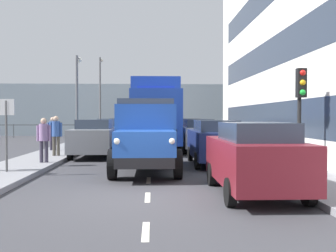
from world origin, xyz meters
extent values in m
plane|color=#38383D|center=(0.00, -8.39, 0.00)|extent=(80.00, 80.00, 0.00)
cube|color=gray|center=(-4.55, -8.39, 0.07)|extent=(2.14, 35.67, 0.15)
cube|color=gray|center=(4.55, -8.39, 0.07)|extent=(2.14, 35.67, 0.15)
cube|color=silver|center=(0.00, 2.80, 0.00)|extent=(0.12, 1.10, 0.01)
cube|color=silver|center=(0.00, 0.13, 0.00)|extent=(0.12, 1.10, 0.01)
cube|color=silver|center=(0.00, -2.30, 0.00)|extent=(0.12, 1.10, 0.01)
cube|color=silver|center=(0.00, -5.27, 0.00)|extent=(0.12, 1.10, 0.01)
cube|color=silver|center=(0.00, -7.66, 0.00)|extent=(0.12, 1.10, 0.01)
cube|color=silver|center=(0.00, -10.19, 0.00)|extent=(0.12, 1.10, 0.01)
cube|color=silver|center=(0.00, -12.79, 0.00)|extent=(0.12, 1.10, 0.01)
cube|color=silver|center=(0.00, -15.72, 0.00)|extent=(0.12, 1.10, 0.01)
cube|color=silver|center=(0.00, -18.29, 0.00)|extent=(0.12, 1.10, 0.01)
cube|color=silver|center=(0.00, -20.56, 0.00)|extent=(0.12, 1.10, 0.01)
cube|color=silver|center=(0.00, -23.36, 0.00)|extent=(0.12, 1.10, 0.01)
cube|color=#2D3847|center=(-5.65, -7.20, 1.80)|extent=(0.08, 23.78, 1.40)
cube|color=#2D3847|center=(-5.65, -7.20, 4.80)|extent=(0.08, 23.78, 1.40)
cube|color=#84939E|center=(0.00, -29.22, 2.50)|extent=(80.00, 0.80, 5.00)
cylinder|color=#4C5156|center=(-14.00, -25.62, 0.60)|extent=(0.08, 0.08, 1.20)
cylinder|color=#4C5156|center=(-12.00, -25.62, 0.60)|extent=(0.08, 0.08, 1.20)
cylinder|color=#4C5156|center=(-10.00, -25.62, 0.60)|extent=(0.08, 0.08, 1.20)
cylinder|color=#4C5156|center=(-8.00, -25.62, 0.60)|extent=(0.08, 0.08, 1.20)
cylinder|color=#4C5156|center=(-6.00, -25.62, 0.60)|extent=(0.08, 0.08, 1.20)
cylinder|color=#4C5156|center=(-4.00, -25.62, 0.60)|extent=(0.08, 0.08, 1.20)
cylinder|color=#4C5156|center=(-2.00, -25.62, 0.60)|extent=(0.08, 0.08, 1.20)
cylinder|color=#4C5156|center=(0.00, -25.62, 0.60)|extent=(0.08, 0.08, 1.20)
cylinder|color=#4C5156|center=(2.00, -25.62, 0.60)|extent=(0.08, 0.08, 1.20)
cylinder|color=#4C5156|center=(4.00, -25.62, 0.60)|extent=(0.08, 0.08, 1.20)
cylinder|color=#4C5156|center=(6.00, -25.62, 0.60)|extent=(0.08, 0.08, 1.20)
cylinder|color=#4C5156|center=(8.00, -25.62, 0.60)|extent=(0.08, 0.08, 1.20)
cylinder|color=#4C5156|center=(10.00, -25.62, 0.60)|extent=(0.08, 0.08, 1.20)
cylinder|color=#4C5156|center=(12.00, -25.62, 0.60)|extent=(0.08, 0.08, 1.20)
cube|color=#4C5156|center=(0.00, -25.62, 1.12)|extent=(28.00, 0.08, 0.08)
cube|color=black|center=(0.10, -4.14, 0.60)|extent=(1.64, 5.60, 0.30)
cube|color=#1E479E|center=(0.10, -2.29, 1.10)|extent=(1.72, 1.90, 0.70)
cube|color=silver|center=(0.10, -1.40, 1.07)|extent=(1.16, 0.08, 0.56)
sphere|color=white|center=(-0.64, -1.40, 1.20)|extent=(0.20, 0.20, 0.20)
sphere|color=white|center=(0.83, -1.40, 1.20)|extent=(0.20, 0.20, 0.20)
cube|color=#1E479E|center=(0.10, -3.80, 1.67)|extent=(1.93, 1.34, 1.15)
cube|color=#2D3847|center=(0.10, -3.80, 2.15)|extent=(1.78, 1.23, 0.56)
cube|color=#2D2319|center=(0.10, -5.48, 0.83)|extent=(2.10, 2.80, 0.16)
cube|color=black|center=(-0.91, -5.48, 1.15)|extent=(0.08, 2.80, 0.56)
cube|color=black|center=(1.11, -5.48, 1.15)|extent=(0.08, 2.80, 0.56)
cylinder|color=black|center=(-0.87, -2.46, 0.45)|extent=(0.24, 0.90, 0.90)
cylinder|color=black|center=(1.07, -2.46, 0.45)|extent=(0.24, 0.90, 0.90)
cylinder|color=black|center=(-0.87, -5.68, 0.45)|extent=(0.24, 0.90, 0.90)
cylinder|color=black|center=(1.07, -5.68, 0.45)|extent=(0.24, 0.90, 0.90)
cube|color=#193899|center=(-0.29, -9.41, 1.82)|extent=(2.40, 2.21, 2.60)
cube|color=#2D3847|center=(-0.29, -9.41, 2.39)|extent=(2.20, 2.04, 0.80)
cube|color=#1933B2|center=(-0.29, -9.41, 3.22)|extent=(1.75, 0.20, 0.16)
cube|color=#193899|center=(-0.29, -13.40, 2.37)|extent=(2.50, 5.95, 3.00)
cube|color=black|center=(-0.29, -12.47, 0.70)|extent=(2.00, 8.07, 0.36)
cylinder|color=black|center=(-1.44, -9.49, 0.52)|extent=(0.28, 1.04, 1.04)
cylinder|color=black|center=(0.86, -9.49, 0.52)|extent=(0.28, 1.04, 1.04)
cylinder|color=black|center=(-1.44, -13.11, 0.52)|extent=(0.28, 1.04, 1.04)
cylinder|color=black|center=(0.86, -13.11, 0.52)|extent=(0.28, 1.04, 1.04)
cylinder|color=black|center=(-1.44, -15.23, 0.52)|extent=(0.28, 1.04, 1.04)
cylinder|color=black|center=(0.86, -15.23, 0.52)|extent=(0.28, 1.04, 1.04)
cube|color=maroon|center=(-2.53, -0.12, 0.80)|extent=(1.72, 4.03, 1.00)
cube|color=#2D3847|center=(-2.53, 0.08, 1.51)|extent=(1.41, 2.22, 0.42)
cylinder|color=black|center=(-1.71, -1.37, 0.30)|extent=(0.18, 0.60, 0.60)
cylinder|color=black|center=(-3.34, -1.37, 0.30)|extent=(0.18, 0.60, 0.60)
cylinder|color=black|center=(-1.71, 1.14, 0.30)|extent=(0.18, 0.60, 0.60)
cylinder|color=black|center=(-3.34, 1.14, 0.30)|extent=(0.18, 0.60, 0.60)
cube|color=navy|center=(-2.53, -5.91, 0.80)|extent=(1.74, 4.27, 1.00)
cube|color=#2D3847|center=(-2.53, -5.71, 1.51)|extent=(1.43, 2.35, 0.42)
cylinder|color=black|center=(-1.70, -7.24, 0.30)|extent=(0.18, 0.60, 0.60)
cylinder|color=black|center=(-3.36, -7.24, 0.30)|extent=(0.18, 0.60, 0.60)
cylinder|color=black|center=(-1.70, -4.59, 0.30)|extent=(0.18, 0.60, 0.60)
cylinder|color=black|center=(-3.36, -4.59, 0.30)|extent=(0.18, 0.60, 0.60)
cube|color=white|center=(-2.53, -11.63, 0.80)|extent=(1.66, 4.38, 1.00)
cube|color=#2D3847|center=(-2.53, -11.43, 1.51)|extent=(1.36, 2.41, 0.42)
cylinder|color=black|center=(-1.74, -12.99, 0.30)|extent=(0.18, 0.60, 0.60)
cylinder|color=black|center=(-3.32, -12.99, 0.30)|extent=(0.18, 0.60, 0.60)
cylinder|color=black|center=(-1.74, -10.28, 0.30)|extent=(0.18, 0.60, 0.60)
cylinder|color=black|center=(-3.32, -10.28, 0.30)|extent=(0.18, 0.60, 0.60)
cube|color=#B21E1E|center=(-2.53, -17.68, 0.80)|extent=(1.82, 4.32, 1.00)
cube|color=#2D3847|center=(-2.53, -17.48, 1.51)|extent=(1.49, 2.38, 0.42)
cylinder|color=black|center=(-1.67, -19.02, 0.30)|extent=(0.18, 0.60, 0.60)
cylinder|color=black|center=(-3.39, -19.02, 0.30)|extent=(0.18, 0.60, 0.60)
cylinder|color=black|center=(-1.67, -16.34, 0.30)|extent=(0.18, 0.60, 0.60)
cylinder|color=black|center=(-3.39, -16.34, 0.30)|extent=(0.18, 0.60, 0.60)
cube|color=slate|center=(2.53, -9.10, 0.80)|extent=(1.81, 4.51, 1.00)
cube|color=#2D3847|center=(2.53, -9.30, 1.51)|extent=(1.48, 2.48, 0.42)
cylinder|color=black|center=(1.67, -7.71, 0.30)|extent=(0.18, 0.60, 0.60)
cylinder|color=black|center=(3.39, -7.71, 0.30)|extent=(0.18, 0.60, 0.60)
cylinder|color=black|center=(1.67, -10.50, 0.30)|extent=(0.18, 0.60, 0.60)
cylinder|color=black|center=(3.39, -10.50, 0.30)|extent=(0.18, 0.60, 0.60)
cube|color=#1E6670|center=(2.53, -15.79, 0.80)|extent=(1.72, 4.59, 1.00)
cube|color=#2D3847|center=(2.53, -15.99, 1.51)|extent=(1.41, 2.52, 0.42)
cylinder|color=black|center=(1.71, -14.37, 0.30)|extent=(0.18, 0.60, 0.60)
cylinder|color=black|center=(3.35, -14.37, 0.30)|extent=(0.18, 0.60, 0.60)
cylinder|color=black|center=(1.71, -17.21, 0.30)|extent=(0.18, 0.60, 0.60)
cylinder|color=black|center=(3.35, -17.21, 0.30)|extent=(0.18, 0.60, 0.60)
cube|color=black|center=(2.53, -22.68, 0.80)|extent=(1.81, 4.36, 1.00)
cube|color=#2D3847|center=(2.53, -22.88, 1.51)|extent=(1.49, 2.40, 0.42)
cylinder|color=black|center=(1.67, -21.32, 0.30)|extent=(0.18, 0.60, 0.60)
cylinder|color=black|center=(3.39, -21.32, 0.30)|extent=(0.18, 0.60, 0.60)
cylinder|color=black|center=(1.67, -24.03, 0.30)|extent=(0.18, 0.60, 0.60)
cylinder|color=black|center=(3.39, -24.03, 0.30)|extent=(0.18, 0.60, 0.60)
cylinder|color=#383342|center=(3.83, -5.61, 0.55)|extent=(0.14, 0.14, 0.80)
cylinder|color=#383342|center=(4.01, -5.61, 0.55)|extent=(0.14, 0.14, 0.80)
cylinder|color=gray|center=(3.92, -5.61, 1.27)|extent=(0.34, 0.34, 0.63)
cylinder|color=gray|center=(3.70, -5.61, 1.24)|extent=(0.09, 0.09, 0.58)
cylinder|color=gray|center=(4.14, -5.61, 1.24)|extent=(0.09, 0.09, 0.58)
sphere|color=tan|center=(3.92, -5.61, 1.69)|extent=(0.22, 0.22, 0.22)
cylinder|color=#4C473D|center=(3.99, -8.14, 0.57)|extent=(0.14, 0.14, 0.84)
cylinder|color=#4C473D|center=(4.17, -8.14, 0.57)|extent=(0.14, 0.14, 0.84)
cylinder|color=#2D4C8C|center=(4.08, -8.14, 1.32)|extent=(0.34, 0.34, 0.66)
cylinder|color=#2D4C8C|center=(3.86, -8.14, 1.29)|extent=(0.09, 0.09, 0.61)
cylinder|color=#2D4C8C|center=(4.30, -8.14, 1.29)|extent=(0.09, 0.09, 0.61)
sphere|color=tan|center=(4.08, -8.14, 1.77)|extent=(0.23, 0.23, 0.23)
cylinder|color=#383342|center=(4.84, -10.95, 0.56)|extent=(0.14, 0.14, 0.82)
cylinder|color=#383342|center=(5.02, -10.95, 0.56)|extent=(0.14, 0.14, 0.82)
cylinder|color=#2D4C8C|center=(4.93, -10.95, 1.29)|extent=(0.34, 0.34, 0.65)
cylinder|color=#2D4C8C|center=(4.71, -10.95, 1.26)|extent=(0.09, 0.09, 0.59)
cylinder|color=#2D4C8C|center=(5.15, -10.95, 1.26)|extent=(0.09, 0.09, 0.59)
sphere|color=tan|center=(4.93, -10.95, 1.72)|extent=(0.22, 0.22, 0.22)
cylinder|color=black|center=(-4.72, -3.03, 1.75)|extent=(0.12, 0.12, 3.20)
cube|color=black|center=(-4.72, -2.89, 2.90)|extent=(0.28, 0.24, 0.90)
sphere|color=red|center=(-4.72, -2.77, 3.20)|extent=(0.18, 0.18, 0.18)
sphere|color=orange|center=(-4.72, -2.77, 2.90)|extent=(0.18, 0.18, 0.18)
sphere|color=green|center=(-4.72, -2.77, 2.60)|extent=(0.18, 0.18, 0.18)
cylinder|color=#59595B|center=(4.63, -15.84, 2.93)|extent=(0.16, 0.16, 5.55)
cylinder|color=#59595B|center=(4.63, -16.29, 5.60)|extent=(0.10, 0.90, 0.10)
sphere|color=silver|center=(4.63, -16.74, 5.55)|extent=(0.32, 0.32, 0.32)
cylinder|color=#59595B|center=(4.42, -25.22, 3.58)|extent=(0.16, 0.16, 6.85)
cylinder|color=#59595B|center=(4.42, -25.67, 6.90)|extent=(0.10, 0.90, 0.10)
sphere|color=silver|center=(4.42, -26.12, 6.85)|extent=(0.32, 0.32, 0.32)
cylinder|color=#4C4C4C|center=(4.40, -3.19, 1.25)|extent=(0.07, 0.07, 2.20)
cube|color=silver|center=(4.40, -3.19, 2.15)|extent=(0.50, 0.04, 0.50)
camera|label=1|loc=(-0.10, 9.09, 1.86)|focal=41.92mm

